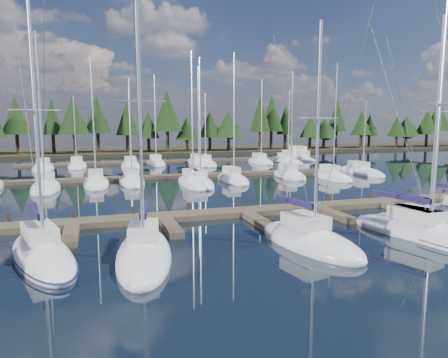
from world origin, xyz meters
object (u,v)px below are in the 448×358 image
object	(u,v)px
main_dock	(247,213)
motor_yacht_right	(296,158)
front_sailboat_2	(144,253)
front_sailboat_1	(42,255)
front_sailboat_3	(309,241)
front_sailboat_5	(422,233)
front_sailboat_4	(422,232)

from	to	relation	value
main_dock	motor_yacht_right	size ratio (longest dim) A/B	4.76
front_sailboat_2	front_sailboat_1	bearing A→B (deg)	164.46
front_sailboat_1	front_sailboat_3	distance (m)	13.99
main_dock	front_sailboat_5	xyz separation A→B (m)	(8.03, -8.38, 0.09)
front_sailboat_1	front_sailboat_4	xyz separation A→B (m)	(21.28, -2.30, -0.00)
front_sailboat_1	front_sailboat_5	bearing A→B (deg)	-6.68
main_dock	front_sailboat_2	xyz separation A→B (m)	(-8.24, -7.25, 0.09)
front_sailboat_2	front_sailboat_5	xyz separation A→B (m)	(16.27, -1.12, -0.00)
main_dock	motor_yacht_right	bearing A→B (deg)	58.04
front_sailboat_1	front_sailboat_3	bearing A→B (deg)	-7.62
front_sailboat_4	front_sailboat_5	xyz separation A→B (m)	(-0.16, -0.17, 0.01)
front_sailboat_2	motor_yacht_right	world-z (taller)	front_sailboat_2
front_sailboat_2	front_sailboat_3	xyz separation A→B (m)	(9.03, -0.51, -0.01)
front_sailboat_5	front_sailboat_4	bearing A→B (deg)	46.06
front_sailboat_3	front_sailboat_5	distance (m)	7.27
main_dock	motor_yacht_right	distance (m)	47.51
front_sailboat_2	main_dock	bearing A→B (deg)	41.35
front_sailboat_5	motor_yacht_right	bearing A→B (deg)	70.63
front_sailboat_4	front_sailboat_5	bearing A→B (deg)	-133.94
front_sailboat_2	motor_yacht_right	distance (m)	58.11
main_dock	front_sailboat_4	world-z (taller)	front_sailboat_4
front_sailboat_1	front_sailboat_2	world-z (taller)	front_sailboat_2
front_sailboat_4	motor_yacht_right	size ratio (longest dim) A/B	1.46
front_sailboat_3	front_sailboat_1	bearing A→B (deg)	172.38
front_sailboat_4	front_sailboat_5	size ratio (longest dim) A/B	0.95
front_sailboat_2	front_sailboat_3	size ratio (longest dim) A/B	1.11
front_sailboat_4	front_sailboat_1	bearing A→B (deg)	173.82
main_dock	front_sailboat_4	xyz separation A→B (m)	(8.19, -8.21, 0.08)
front_sailboat_3	motor_yacht_right	xyz separation A→B (m)	(24.37, 48.07, 0.21)
front_sailboat_2	front_sailboat_4	bearing A→B (deg)	-3.34
motor_yacht_right	main_dock	bearing A→B (deg)	-121.96
front_sailboat_5	main_dock	bearing A→B (deg)	133.80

